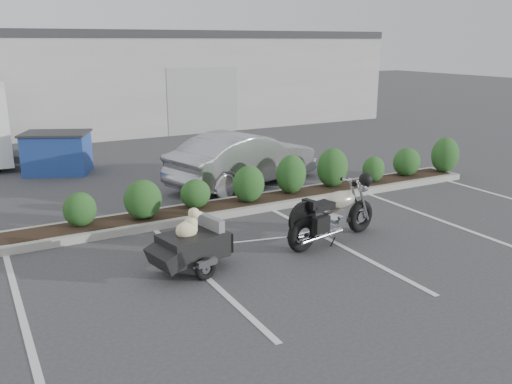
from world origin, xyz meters
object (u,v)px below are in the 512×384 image
dumpster (57,153)px  sedan (244,159)px  pet_trailer (192,245)px  motorcycle (334,215)px

dumpster → sedan: bearing=-17.7°
pet_trailer → motorcycle: bearing=-11.8°
pet_trailer → dumpster: 8.10m
motorcycle → sedan: sedan is taller
motorcycle → dumpster: bearing=102.2°
sedan → dumpster: size_ratio=1.98×
motorcycle → pet_trailer: bearing=168.2°
motorcycle → sedan: bearing=72.8°
motorcycle → sedan: size_ratio=0.53×
sedan → dumpster: 5.40m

